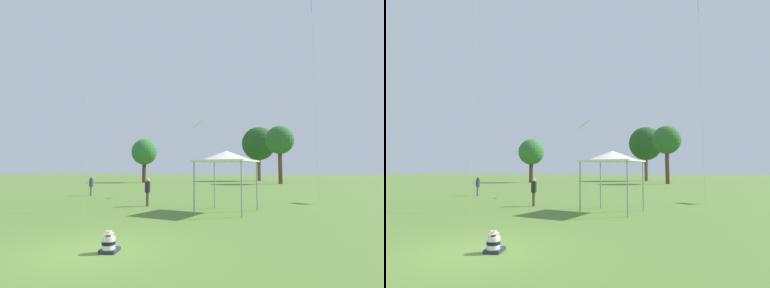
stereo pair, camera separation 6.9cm
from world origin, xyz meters
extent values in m
plane|color=#567A33|center=(0.00, 0.00, 0.00)|extent=(300.00, 300.00, 0.00)
cube|color=#282D47|center=(0.52, 0.11, 0.05)|extent=(0.56, 0.63, 0.10)
cylinder|color=white|center=(0.55, 0.02, 0.26)|extent=(0.43, 0.43, 0.33)
cylinder|color=black|center=(0.55, 0.02, 0.26)|extent=(0.44, 0.44, 0.09)
sphere|color=brown|center=(0.55, 0.02, 0.50)|extent=(0.17, 0.17, 0.17)
cylinder|color=beige|center=(0.55, 0.02, 0.51)|extent=(0.29, 0.29, 0.01)
cylinder|color=beige|center=(0.55, 0.02, 0.54)|extent=(0.18, 0.18, 0.08)
cylinder|color=brown|center=(-3.54, 9.70, 0.42)|extent=(0.20, 0.20, 0.84)
cylinder|color=#232328|center=(-3.54, 9.70, 1.18)|extent=(0.36, 0.36, 0.67)
sphere|color=#DBAD89|center=(-3.54, 9.70, 1.61)|extent=(0.23, 0.23, 0.23)
cylinder|color=slate|center=(-11.86, 14.82, 0.40)|extent=(0.23, 0.23, 0.81)
cylinder|color=#334260|center=(-11.86, 14.82, 1.13)|extent=(0.42, 0.42, 0.64)
sphere|color=brown|center=(-11.86, 14.82, 1.54)|extent=(0.22, 0.22, 0.22)
cube|color=white|center=(1.69, 8.79, 2.71)|extent=(3.23, 3.23, 0.08)
cone|color=white|center=(1.69, 8.79, 3.00)|extent=(3.07, 3.07, 0.51)
cylinder|color=#99999E|center=(0.61, 10.25, 1.33)|extent=(0.07, 0.07, 2.67)
cylinder|color=#99999E|center=(3.14, 9.87, 1.33)|extent=(0.07, 0.07, 2.67)
cylinder|color=#99999E|center=(0.24, 7.72, 1.33)|extent=(0.07, 0.07, 2.67)
cylinder|color=#99999E|center=(2.77, 7.34, 1.33)|extent=(0.07, 0.07, 2.67)
cylinder|color=#BCB7A8|center=(-3.99, 4.48, 5.99)|extent=(0.01, 0.01, 11.96)
cylinder|color=#B738C6|center=(6.52, 15.43, 14.44)|extent=(0.02, 0.02, 1.58)
cylinder|color=#BCB7A8|center=(6.52, 15.43, 7.87)|extent=(0.01, 0.01, 15.74)
cube|color=yellow|center=(-2.89, 17.42, 6.21)|extent=(1.39, 1.50, 0.75)
cylinder|color=yellow|center=(-2.89, 17.42, 5.38)|extent=(0.02, 0.02, 0.84)
cylinder|color=#BCB7A8|center=(-2.89, 17.42, 3.11)|extent=(0.01, 0.01, 6.21)
cylinder|color=#473323|center=(-21.73, 41.91, 2.16)|extent=(0.71, 0.71, 4.32)
sphere|color=#337033|center=(-21.73, 41.91, 5.63)|extent=(4.74, 4.74, 4.74)
cylinder|color=brown|center=(-2.93, 57.50, 2.98)|extent=(0.70, 0.70, 5.95)
sphere|color=#235123|center=(-2.93, 57.50, 7.90)|extent=(7.08, 7.08, 7.08)
cylinder|color=brown|center=(2.22, 44.53, 2.99)|extent=(0.67, 0.67, 5.97)
sphere|color=#2D662D|center=(2.22, 44.53, 7.27)|extent=(4.70, 4.70, 4.70)
camera|label=1|loc=(5.47, -6.94, 2.20)|focal=28.00mm
camera|label=2|loc=(5.54, -6.92, 2.20)|focal=28.00mm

